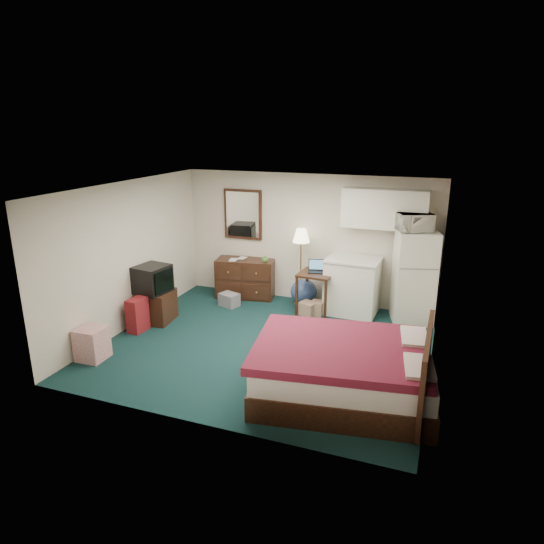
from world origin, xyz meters
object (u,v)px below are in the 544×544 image
at_px(dresser, 246,278).
at_px(suitcase, 138,315).
at_px(fridge, 414,277).
at_px(desk, 316,293).
at_px(tv_stand, 156,306).
at_px(kitchen_counter, 352,287).
at_px(bed, 343,371).
at_px(floor_lamp, 301,267).

xyz_separation_m(dresser, suitcase, (-1.04, -2.22, -0.10)).
bearing_deg(suitcase, fridge, 29.53).
xyz_separation_m(desk, tv_stand, (-2.56, -1.38, -0.11)).
relative_size(kitchen_counter, suitcase, 1.74).
height_order(dresser, bed, dresser).
bearing_deg(bed, fridge, 69.90).
bearing_deg(kitchen_counter, suitcase, -144.83).
bearing_deg(dresser, tv_stand, -130.27).
bearing_deg(kitchen_counter, desk, -158.35).
distance_m(dresser, kitchen_counter, 2.20).
bearing_deg(kitchen_counter, fridge, 3.17).
bearing_deg(tv_stand, kitchen_counter, 21.03).
height_order(dresser, fridge, fridge).
distance_m(desk, fridge, 1.77).
bearing_deg(desk, fridge, 11.93).
bearing_deg(suitcase, dresser, 68.34).
distance_m(fridge, bed, 3.02).
height_order(tv_stand, suitcase, suitcase).
relative_size(dresser, kitchen_counter, 1.14).
xyz_separation_m(floor_lamp, tv_stand, (-2.16, -1.69, -0.48)).
relative_size(dresser, suitcase, 1.98).
xyz_separation_m(floor_lamp, kitchen_counter, (1.02, -0.09, -0.25)).
bearing_deg(kitchen_counter, bed, -78.31).
height_order(desk, bed, desk).
bearing_deg(desk, floor_lamp, 146.02).
distance_m(dresser, bed, 4.04).
xyz_separation_m(desk, kitchen_counter, (0.62, 0.22, 0.12)).
height_order(dresser, tv_stand, dresser).
relative_size(dresser, desk, 1.49).
height_order(dresser, suitcase, dresser).
distance_m(floor_lamp, bed, 3.38).
xyz_separation_m(dresser, kitchen_counter, (2.19, -0.12, 0.11)).
bearing_deg(tv_stand, floor_lamp, 32.41).
distance_m(kitchen_counter, tv_stand, 3.57).
bearing_deg(kitchen_counter, dresser, 179.09).
bearing_deg(dresser, floor_lamp, -11.53).
height_order(kitchen_counter, suitcase, kitchen_counter).
height_order(desk, kitchen_counter, kitchen_counter).
distance_m(kitchen_counter, bed, 2.95).
bearing_deg(bed, dresser, 122.89).
relative_size(desk, bed, 0.35).
height_order(floor_lamp, tv_stand, floor_lamp).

